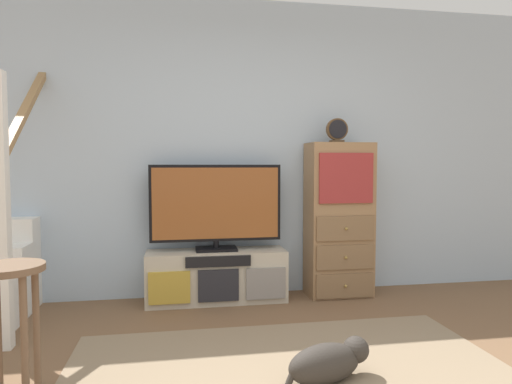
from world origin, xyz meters
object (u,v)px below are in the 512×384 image
(desk_clock, at_px, (337,131))
(dog, at_px, (329,362))
(media_console, at_px, (217,276))
(side_cabinet, at_px, (339,220))
(television, at_px, (216,205))
(bar_stool_near, at_px, (9,301))

(desk_clock, xyz_separation_m, dog, (-0.61, -1.59, -1.40))
(media_console, xyz_separation_m, side_cabinet, (1.13, 0.01, 0.48))
(side_cabinet, xyz_separation_m, dog, (-0.64, -1.60, -0.58))
(media_console, distance_m, television, 0.63)
(television, xyz_separation_m, desk_clock, (1.10, -0.03, 0.66))
(television, bearing_deg, dog, -73.32)
(side_cabinet, bearing_deg, bar_stool_near, -145.99)
(desk_clock, relative_size, dog, 0.41)
(side_cabinet, height_order, dog, side_cabinet)
(desk_clock, bearing_deg, bar_stool_near, -145.87)
(bar_stool_near, bearing_deg, desk_clock, 34.13)
(desk_clock, bearing_deg, television, 178.50)
(side_cabinet, relative_size, dog, 2.63)
(media_console, bearing_deg, side_cabinet, 0.52)
(side_cabinet, bearing_deg, desk_clock, -155.39)
(bar_stool_near, bearing_deg, television, 53.33)
(desk_clock, distance_m, bar_stool_near, 2.90)
(desk_clock, distance_m, dog, 2.20)
(media_console, relative_size, dog, 2.29)
(media_console, relative_size, television, 1.06)
(side_cabinet, distance_m, dog, 1.82)
(desk_clock, bearing_deg, media_console, 179.75)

